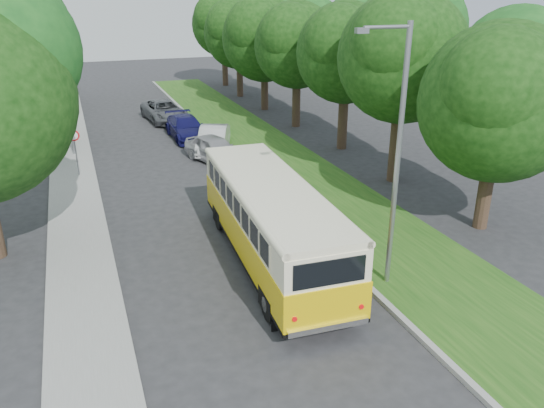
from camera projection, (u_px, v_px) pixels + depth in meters
name	position (u px, v px, depth m)	size (l,w,h in m)	color
ground	(235.00, 271.00, 17.73)	(120.00, 120.00, 0.00)	#2A2A2D
curb	(280.00, 203.00, 23.21)	(0.20, 70.00, 0.15)	gray
grass_verge	(328.00, 196.00, 23.99)	(4.50, 70.00, 0.13)	#1C4B14
sidewalk	(78.00, 232.00, 20.47)	(2.20, 70.00, 0.12)	gray
treeline	(195.00, 40.00, 32.13)	(24.27, 41.91, 9.46)	#332319
lamppost_near	(396.00, 153.00, 15.30)	(1.71, 0.16, 8.00)	gray
lamppost_far	(62.00, 82.00, 28.51)	(1.71, 0.16, 7.50)	gray
warning_sign	(75.00, 144.00, 25.99)	(0.56, 0.10, 2.50)	gray
vintage_bus	(271.00, 223.00, 17.78)	(2.54, 9.89, 2.94)	yellow
car_silver	(215.00, 149.00, 28.74)	(1.71, 4.24, 1.44)	#A2A1A6
car_white	(213.00, 139.00, 30.55)	(1.55, 4.45, 1.47)	silver
car_blue	(186.00, 128.00, 33.28)	(1.97, 4.84, 1.41)	#141252
car_grey	(164.00, 111.00, 37.75)	(2.40, 5.21, 1.45)	#5B5D63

